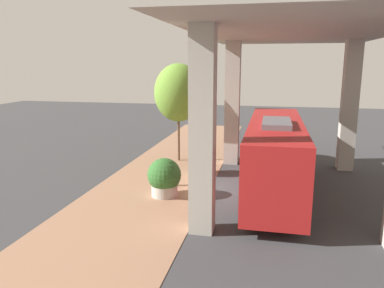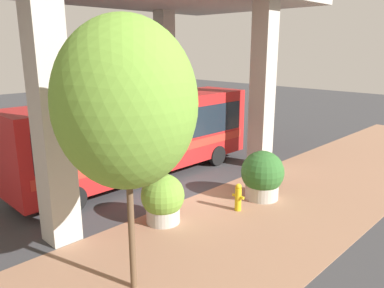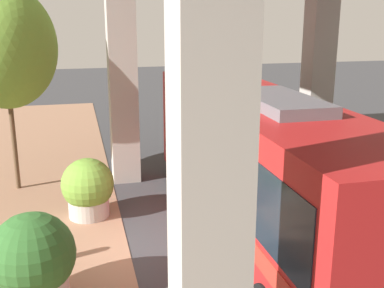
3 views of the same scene
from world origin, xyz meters
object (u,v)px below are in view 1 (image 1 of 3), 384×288
at_px(bus, 275,152).
at_px(street_tree_near, 178,93).
at_px(planter_front, 203,160).
at_px(planter_middle, 164,178).
at_px(fire_hydrant, 172,177).

xyz_separation_m(bus, street_tree_near, (-6.23, 5.14, 2.46)).
height_order(planter_front, street_tree_near, street_tree_near).
relative_size(planter_front, street_tree_near, 0.26).
relative_size(bus, street_tree_near, 1.79).
distance_m(bus, planter_front, 4.84).
relative_size(planter_middle, street_tree_near, 0.30).
bearing_deg(planter_front, planter_middle, -106.05).
relative_size(fire_hydrant, planter_middle, 0.54).
height_order(bus, planter_front, bus).
bearing_deg(bus, planter_middle, -161.54).
xyz_separation_m(planter_front, street_tree_near, (-2.17, 2.84, 3.70)).
bearing_deg(planter_middle, fire_hydrant, 91.91).
distance_m(planter_front, street_tree_near, 5.14).
bearing_deg(planter_front, bus, -29.55).
xyz_separation_m(bus, planter_middle, (-5.23, -1.75, -1.14)).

